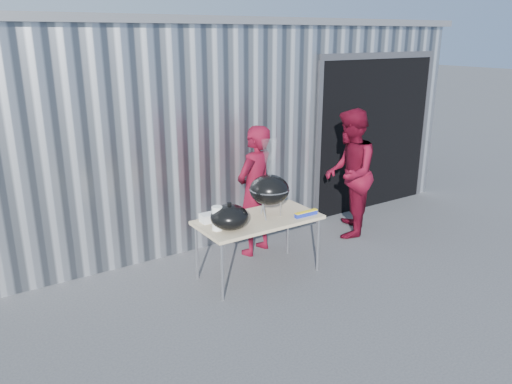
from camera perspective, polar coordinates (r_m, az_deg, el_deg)
ground at (r=5.82m, az=1.67°, el=-12.04°), size 80.00×80.00×0.00m
building at (r=9.62m, az=-9.62°, el=9.36°), size 8.20×6.20×3.10m
folding_table at (r=6.05m, az=0.28°, el=-3.39°), size 1.50×0.75×0.75m
kettle_grill at (r=5.96m, az=1.55°, el=0.87°), size 0.49×0.49×0.95m
grill_lid at (r=5.68m, az=-3.04°, el=-2.87°), size 0.44×0.44×0.32m
paper_towels at (r=5.66m, az=-4.46°, el=-3.01°), size 0.12×0.12×0.28m
white_tub at (r=5.94m, az=-5.39°, el=-2.94°), size 0.20×0.15×0.10m
foil_box at (r=6.14m, az=5.75°, el=-2.47°), size 0.32×0.06×0.06m
person_cook at (r=6.65m, az=-0.11°, el=0.13°), size 0.75×0.62×1.76m
person_bystander at (r=7.39m, az=10.62°, el=2.10°), size 1.15×1.15×1.88m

